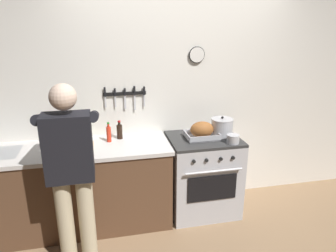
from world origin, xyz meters
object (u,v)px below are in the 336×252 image
object	(u,v)px
bottle_dish_soap	(55,136)
bottle_wine_red	(50,130)
stove	(203,175)
stock_pot	(222,127)
saucepan	(233,139)
bottle_hot_sauce	(109,134)
person_cook	(71,167)
bottle_vinegar	(64,137)
cutting_board	(75,148)
roasting_pan	(202,131)
bottle_olive_oil	(86,130)
bottle_soy_sauce	(120,131)

from	to	relation	value
bottle_dish_soap	bottle_wine_red	world-z (taller)	bottle_wine_red
stove	stock_pot	bearing A→B (deg)	5.71
saucepan	bottle_hot_sauce	size ratio (longest dim) A/B	0.62
person_cook	bottle_hot_sauce	bearing A→B (deg)	-24.39
person_cook	bottle_wine_red	distance (m)	0.81
bottle_vinegar	bottle_wine_red	bearing A→B (deg)	140.38
person_cook	cutting_board	bearing A→B (deg)	2.80
stock_pot	saucepan	xyz separation A→B (m)	(0.03, -0.24, -0.05)
stock_pot	bottle_dish_soap	size ratio (longest dim) A/B	1.01
roasting_pan	bottle_wine_red	distance (m)	1.59
cutting_board	bottle_dish_soap	world-z (taller)	bottle_dish_soap
stove	bottle_hot_sauce	size ratio (longest dim) A/B	4.26
bottle_hot_sauce	bottle_wine_red	size ratio (longest dim) A/B	0.65
bottle_hot_sauce	bottle_dish_soap	xyz separation A→B (m)	(-0.53, 0.01, 0.01)
person_cook	bottle_vinegar	bearing A→B (deg)	12.27
cutting_board	person_cook	bearing A→B (deg)	-89.48
person_cook	bottle_olive_oil	world-z (taller)	person_cook
saucepan	bottle_olive_oil	size ratio (longest dim) A/B	0.48
bottle_dish_soap	stove	bearing A→B (deg)	-4.17
saucepan	stove	bearing A→B (deg)	138.00
stove	bottle_hot_sauce	distance (m)	1.15
saucepan	bottle_vinegar	bearing A→B (deg)	170.07
stock_pot	bottle_olive_oil	bearing A→B (deg)	173.12
roasting_pan	cutting_board	size ratio (longest dim) A/B	0.98
roasting_pan	bottle_dish_soap	bearing A→B (deg)	175.43
bottle_hot_sauce	bottle_vinegar	bearing A→B (deg)	-177.68
bottle_vinegar	bottle_soy_sauce	size ratio (longest dim) A/B	1.18
cutting_board	bottle_olive_oil	xyz separation A→B (m)	(0.11, 0.22, 0.10)
bottle_wine_red	bottle_soy_sauce	world-z (taller)	bottle_wine_red
bottle_vinegar	stock_pot	bearing A→B (deg)	-2.11
stove	stock_pot	distance (m)	0.59
bottle_vinegar	bottle_olive_oil	world-z (taller)	bottle_olive_oil
roasting_pan	bottle_olive_oil	size ratio (longest dim) A/B	1.29
cutting_board	bottle_soy_sauce	xyz separation A→B (m)	(0.46, 0.19, 0.07)
bottle_hot_sauce	roasting_pan	bearing A→B (deg)	-6.34
saucepan	bottle_wine_red	size ratio (longest dim) A/B	0.41
person_cook	bottle_olive_oil	size ratio (longest dim) A/B	6.09
saucepan	bottle_hot_sauce	distance (m)	1.30
saucepan	bottle_wine_red	xyz separation A→B (m)	(-1.84, 0.41, 0.09)
bottle_wine_red	bottle_olive_oil	bearing A→B (deg)	0.01
stock_pot	cutting_board	world-z (taller)	stock_pot
stock_pot	saucepan	bearing A→B (deg)	-82.71
person_cook	bottle_olive_oil	bearing A→B (deg)	-5.47
bottle_hot_sauce	bottle_dish_soap	world-z (taller)	bottle_dish_soap
roasting_pan	bottle_wine_red	world-z (taller)	bottle_wine_red
person_cook	roasting_pan	size ratio (longest dim) A/B	4.72
bottle_hot_sauce	bottle_olive_oil	size ratio (longest dim) A/B	0.77
bottle_dish_soap	cutting_board	bearing A→B (deg)	-34.62
bottle_vinegar	bottle_hot_sauce	distance (m)	0.45
bottle_vinegar	bottle_wine_red	distance (m)	0.18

